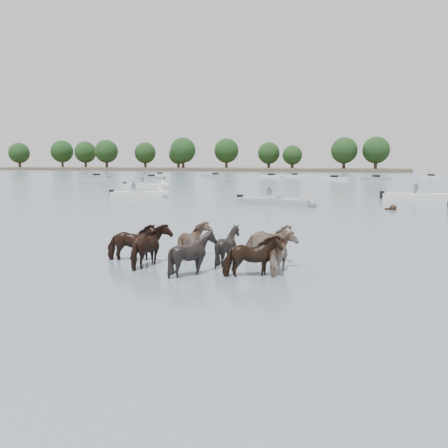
% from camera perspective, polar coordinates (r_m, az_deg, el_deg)
% --- Properties ---
extents(ground, '(400.00, 400.00, 0.00)m').
position_cam_1_polar(ground, '(13.11, -3.55, -5.55)').
color(ground, '#4B5B6C').
rests_on(ground, ground).
extents(shoreline, '(160.00, 30.00, 1.00)m').
position_cam_1_polar(shoreline, '(178.31, -5.09, 6.64)').
color(shoreline, '#4C4233').
rests_on(shoreline, ground).
extents(pony_herd, '(6.25, 3.49, 1.33)m').
position_cam_1_polar(pony_herd, '(13.42, -1.81, -3.09)').
color(pony_herd, black).
rests_on(pony_herd, ground).
extents(swimming_pony, '(0.72, 0.44, 0.44)m').
position_cam_1_polar(swimming_pony, '(31.29, 19.69, 1.80)').
color(swimming_pony, black).
rests_on(swimming_pony, ground).
extents(motorboat_a, '(5.11, 3.28, 1.92)m').
position_cam_1_polar(motorboat_a, '(40.73, -9.37, 3.53)').
color(motorboat_a, silver).
rests_on(motorboat_a, ground).
extents(motorboat_b, '(6.13, 2.64, 1.92)m').
position_cam_1_polar(motorboat_b, '(32.65, 7.39, 2.61)').
color(motorboat_b, gray).
rests_on(motorboat_b, ground).
extents(motorboat_c, '(6.69, 2.63, 1.92)m').
position_cam_1_polar(motorboat_c, '(41.17, 23.84, 3.03)').
color(motorboat_c, silver).
rests_on(motorboat_c, ground).
extents(motorboat_f, '(5.88, 2.25, 1.92)m').
position_cam_1_polar(motorboat_f, '(55.59, -8.74, 4.56)').
color(motorboat_f, silver).
rests_on(motorboat_f, ground).
extents(distant_flotilla, '(104.92, 27.98, 0.93)m').
position_cam_1_polar(distant_flotilla, '(87.20, 16.20, 5.39)').
color(distant_flotilla, gray).
rests_on(distant_flotilla, ground).
extents(treeline, '(150.14, 21.76, 12.29)m').
position_cam_1_polar(treeline, '(180.16, -6.72, 8.66)').
color(treeline, '#382619').
rests_on(treeline, ground).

